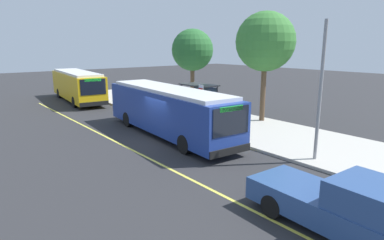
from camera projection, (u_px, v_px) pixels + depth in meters
name	position (u px, v px, depth m)	size (l,w,h in m)	color
ground_plane	(161.00, 140.00, 19.17)	(120.00, 120.00, 0.00)	#2B2B2D
sidewalk_curb	(233.00, 124.00, 22.81)	(44.00, 6.40, 0.15)	#B7B2A8
lane_stripe_center	(127.00, 147.00, 17.84)	(36.00, 0.14, 0.01)	#E0D64C
transit_bus_main	(168.00, 109.00, 19.94)	(11.76, 3.34, 2.95)	navy
transit_bus_second	(77.00, 85.00, 32.33)	(11.07, 3.62, 2.95)	gold
pickup_truck	(344.00, 207.00, 9.46)	(5.47, 2.21, 1.85)	#2D4C84
bus_shelter	(199.00, 93.00, 24.56)	(2.90, 1.60, 2.48)	#333338
waiting_bench	(200.00, 111.00, 24.62)	(1.60, 0.48, 0.95)	brown
route_sign_post	(201.00, 100.00, 21.46)	(0.44, 0.08, 2.80)	#333338
pedestrian_commuter	(170.00, 103.00, 25.03)	(0.24, 0.40, 1.69)	#282D47
street_tree_near_shelter	(192.00, 50.00, 28.43)	(3.61, 3.61, 6.70)	brown
street_tree_upstreet	(265.00, 42.00, 22.44)	(4.08, 4.08, 7.57)	brown
utility_pole	(320.00, 92.00, 14.89)	(0.16, 0.16, 6.40)	gray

